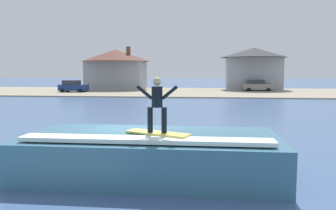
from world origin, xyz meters
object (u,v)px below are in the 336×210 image
Objects in this scene: surfboard at (157,133)px; car_far_shore at (257,86)px; house_with_chimney at (116,66)px; house_gabled_white at (253,65)px; surfer at (157,102)px; car_near_shore at (73,86)px; wave_crest at (151,154)px.

surfboard is 44.75m from car_far_shore.
house_gabled_white is (22.98, 1.24, 0.19)m from house_with_chimney.
car_far_shore is at bearing 77.68° from surfboard.
house_with_chimney is 23.01m from house_gabled_white.
car_near_shore is at bearing 115.12° from surfer.
surfboard is 48.69m from house_gabled_white.
house_with_chimney reaches higher than surfboard.
car_far_shore is at bearing -88.52° from house_gabled_white.
surfer is 48.45m from house_with_chimney.
car_far_shore reaches higher than surfboard.
house_with_chimney is at bearing 173.23° from car_far_shore.
house_with_chimney reaches higher than wave_crest.
surfer is 48.69m from house_gabled_white.
surfboard is 0.17× the size of house_with_chimney.
surfboard is at bearing -64.86° from car_near_shore.
car_far_shore is 23.45m from house_with_chimney.
car_far_shore is at bearing 77.69° from surfer.
car_far_shore is 0.39× the size of house_with_chimney.
car_near_shore is at bearing -118.16° from house_with_chimney.
surfer is at bearing -67.39° from wave_crest.
house_gabled_white is (9.73, 47.05, 3.55)m from wave_crest.
surfboard is 1.24× the size of surfer.
surfer is 42.28m from car_near_shore.
house_with_chimney reaches higher than house_gabled_white.
house_with_chimney is (-13.53, 46.45, 2.57)m from surfboard.
car_far_shore is (9.55, 43.75, -1.46)m from surfer.
wave_crest is 0.74× the size of house_gabled_white.
wave_crest is at bearing -102.86° from car_far_shore.
car_far_shore is 0.42× the size of house_gabled_white.
surfer is at bearing -102.31° from car_far_shore.
house_gabled_white reaches higher than wave_crest.
surfer reaches higher than car_near_shore.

